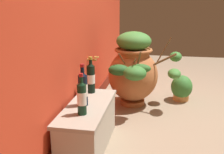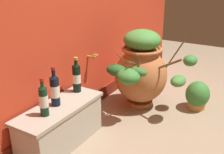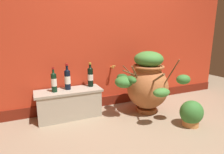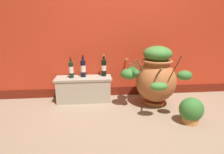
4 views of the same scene
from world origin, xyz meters
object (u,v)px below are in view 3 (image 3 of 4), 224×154
at_px(wine_bottle_right, 54,81).
at_px(wine_bottle_middle, 90,76).
at_px(terracotta_urn, 147,83).
at_px(wine_bottle_left, 67,78).
at_px(potted_shrub, 191,114).

bearing_deg(wine_bottle_right, wine_bottle_middle, 7.24).
xyz_separation_m(terracotta_urn, wine_bottle_right, (-1.22, 0.26, 0.09)).
bearing_deg(wine_bottle_left, wine_bottle_right, -166.23).
relative_size(wine_bottle_left, wine_bottle_middle, 1.02).
bearing_deg(wine_bottle_middle, potted_shrub, -42.42).
xyz_separation_m(wine_bottle_left, wine_bottle_right, (-0.18, -0.04, -0.01)).
bearing_deg(terracotta_urn, wine_bottle_right, 167.87).
bearing_deg(potted_shrub, terracotta_urn, 114.59).
height_order(wine_bottle_right, potted_shrub, wine_bottle_right).
bearing_deg(terracotta_urn, potted_shrub, -65.41).
bearing_deg(wine_bottle_left, wine_bottle_middle, 3.52).
height_order(wine_bottle_middle, potted_shrub, wine_bottle_middle).
height_order(terracotta_urn, potted_shrub, terracotta_urn).
bearing_deg(wine_bottle_right, terracotta_urn, -12.13).
distance_m(wine_bottle_right, potted_shrub, 1.74).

